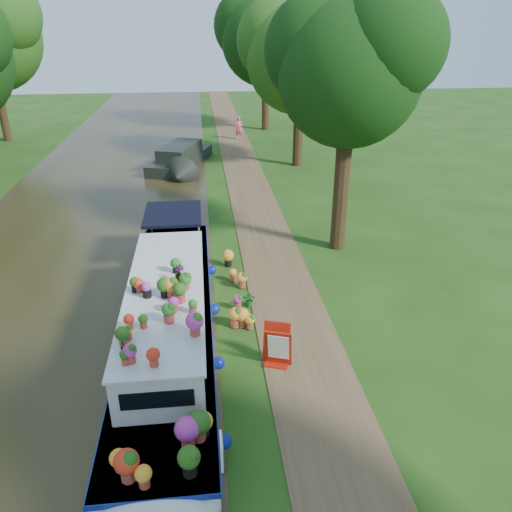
% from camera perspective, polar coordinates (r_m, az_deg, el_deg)
% --- Properties ---
extents(ground, '(100.00, 100.00, 0.00)m').
position_cam_1_polar(ground, '(16.04, -1.25, -3.99)').
color(ground, '#1D4210').
rests_on(ground, ground).
extents(canal_water, '(10.00, 100.00, 0.02)m').
position_cam_1_polar(canal_water, '(16.69, -22.30, -4.78)').
color(canal_water, '#2B2613').
rests_on(canal_water, ground).
extents(towpath, '(2.20, 100.00, 0.03)m').
position_cam_1_polar(towpath, '(16.17, 3.00, -3.71)').
color(towpath, brown).
rests_on(towpath, ground).
extents(plant_boat, '(2.29, 13.52, 2.31)m').
position_cam_1_polar(plant_boat, '(13.04, -10.03, -7.56)').
color(plant_boat, silver).
rests_on(plant_boat, canal_water).
extents(tree_near_overhang, '(5.52, 5.28, 8.99)m').
position_cam_1_polar(tree_near_overhang, '(17.77, 10.67, 20.88)').
color(tree_near_overhang, black).
rests_on(tree_near_overhang, ground).
extents(tree_near_mid, '(6.90, 6.60, 9.40)m').
position_cam_1_polar(tree_near_mid, '(29.61, 5.09, 22.48)').
color(tree_near_mid, black).
rests_on(tree_near_mid, ground).
extents(tree_near_far, '(7.59, 7.26, 10.30)m').
position_cam_1_polar(tree_near_far, '(40.37, 1.10, 24.15)').
color(tree_near_far, black).
rests_on(tree_near_far, ground).
extents(second_boat, '(3.90, 7.41, 1.35)m').
position_cam_1_polar(second_boat, '(30.10, -8.63, 10.98)').
color(second_boat, black).
rests_on(second_boat, canal_water).
extents(sandwich_board, '(0.72, 0.72, 1.07)m').
position_cam_1_polar(sandwich_board, '(12.57, 2.45, -10.39)').
color(sandwich_board, '#AE1D0C').
rests_on(sandwich_board, towpath).
extents(pedestrian_pink, '(0.65, 0.50, 1.61)m').
position_cam_1_polar(pedestrian_pink, '(37.24, -1.95, 14.42)').
color(pedestrian_pink, '#E65EB1').
rests_on(pedestrian_pink, towpath).
extents(verge_plant, '(0.50, 0.46, 0.45)m').
position_cam_1_polar(verge_plant, '(15.11, -0.73, -4.99)').
color(verge_plant, '#1E6623').
rests_on(verge_plant, ground).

